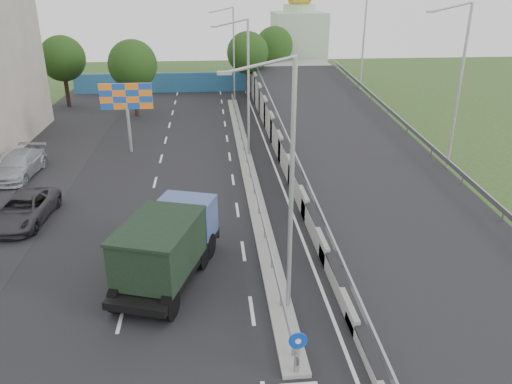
{
  "coord_description": "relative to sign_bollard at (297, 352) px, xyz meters",
  "views": [
    {
      "loc": [
        -2.65,
        -11.02,
        12.44
      ],
      "look_at": [
        -0.32,
        13.46,
        2.2
      ],
      "focal_mm": 35.0,
      "sensor_mm": 36.0,
      "label": 1
    }
  ],
  "objects": [
    {
      "name": "lamp_post_near",
      "position": [
        0.11,
        3.83,
        4.77
      ],
      "size": [
        2.74,
        0.18,
        10.08
      ],
      "color": "#B2B5B7",
      "rests_on": "median"
    },
    {
      "name": "median",
      "position": [
        0.0,
        21.83,
        -0.93
      ],
      "size": [
        1.0,
        44.0,
        0.2
      ],
      "primitive_type": "cube",
      "color": "gray",
      "rests_on": "ground"
    },
    {
      "name": "parked_car_e",
      "position": [
        -16.69,
        21.54,
        -0.25
      ],
      "size": [
        1.98,
        4.64,
        1.56
      ],
      "primitive_type": "imported",
      "rotation": [
        0.0,
        0.0,
        0.03
      ],
      "color": "beige",
      "rests_on": "ground"
    },
    {
      "name": "parked_car_d",
      "position": [
        -16.02,
        21.03,
        -0.19
      ],
      "size": [
        2.75,
        5.93,
        1.68
      ],
      "primitive_type": "imported",
      "rotation": [
        0.0,
        0.0,
        -0.07
      ],
      "color": "#A4A6AD",
      "rests_on": "ground"
    },
    {
      "name": "tree_ramp_far",
      "position": [
        6.0,
        52.83,
        4.14
      ],
      "size": [
        4.8,
        4.8,
        7.6
      ],
      "color": "black",
      "rests_on": "ground"
    },
    {
      "name": "parked_car_c",
      "position": [
        -13.23,
        13.41,
        -0.26
      ],
      "size": [
        2.97,
        5.72,
        1.54
      ],
      "primitive_type": "imported",
      "rotation": [
        0.0,
        0.0,
        -0.08
      ],
      "color": "#333237",
      "rests_on": "ground"
    },
    {
      "name": "dump_truck",
      "position": [
        -4.7,
        6.72,
        0.74
      ],
      "size": [
        4.75,
        7.71,
        3.2
      ],
      "rotation": [
        0.0,
        0.0,
        -0.32
      ],
      "color": "black",
      "rests_on": "ground"
    },
    {
      "name": "blue_wall",
      "position": [
        -4.0,
        49.83,
        0.17
      ],
      "size": [
        30.0,
        0.5,
        2.4
      ],
      "primitive_type": "cube",
      "color": "#256889",
      "rests_on": "ground"
    },
    {
      "name": "church",
      "position": [
        10.0,
        57.83,
        4.28
      ],
      "size": [
        7.0,
        7.0,
        13.8
      ],
      "color": "#B2CCAD",
      "rests_on": "ground"
    },
    {
      "name": "sign_bollard",
      "position": [
        0.0,
        0.0,
        0.0
      ],
      "size": [
        0.64,
        0.23,
        1.67
      ],
      "color": "black",
      "rests_on": "median"
    },
    {
      "name": "billboard",
      "position": [
        -9.0,
        25.83,
        3.15
      ],
      "size": [
        4.0,
        0.24,
        5.5
      ],
      "color": "#B2B5B7",
      "rests_on": "ground"
    },
    {
      "name": "road_surface",
      "position": [
        -3.0,
        17.83,
        -1.03
      ],
      "size": [
        26.0,
        90.0,
        0.04
      ],
      "primitive_type": "cube",
      "color": "black",
      "rests_on": "ground"
    },
    {
      "name": "tree_left_far",
      "position": [
        -18.0,
        42.83,
        4.14
      ],
      "size": [
        4.8,
        4.8,
        7.6
      ],
      "color": "black",
      "rests_on": "ground"
    },
    {
      "name": "parking_strip",
      "position": [
        -16.0,
        17.83,
        -1.03
      ],
      "size": [
        8.0,
        90.0,
        0.05
      ],
      "primitive_type": "cube",
      "color": "black",
      "rests_on": "ground"
    },
    {
      "name": "tree_left_mid",
      "position": [
        -10.0,
        37.83,
        4.14
      ],
      "size": [
        4.8,
        4.8,
        7.6
      ],
      "color": "black",
      "rests_on": "ground"
    },
    {
      "name": "tree_median_far",
      "position": [
        2.0,
        45.83,
        4.14
      ],
      "size": [
        4.8,
        4.8,
        7.6
      ],
      "color": "black",
      "rests_on": "ground"
    },
    {
      "name": "lamp_post_far",
      "position": [
        0.11,
        43.83,
        4.77
      ],
      "size": [
        2.74,
        0.18,
        10.08
      ],
      "color": "#B2B5B7",
      "rests_on": "median"
    },
    {
      "name": "overpass_ramp",
      "position": [
        7.5,
        21.83,
        0.72
      ],
      "size": [
        10.0,
        50.0,
        3.5
      ],
      "color": "gray",
      "rests_on": "ground"
    },
    {
      "name": "median_guardrail",
      "position": [
        0.0,
        21.83,
        -0.28
      ],
      "size": [
        0.09,
        44.0,
        0.71
      ],
      "color": "gray",
      "rests_on": "median"
    },
    {
      "name": "lamp_post_mid",
      "position": [
        0.11,
        23.83,
        4.77
      ],
      "size": [
        2.74,
        0.18,
        10.08
      ],
      "color": "#B2B5B7",
      "rests_on": "median"
    }
  ]
}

